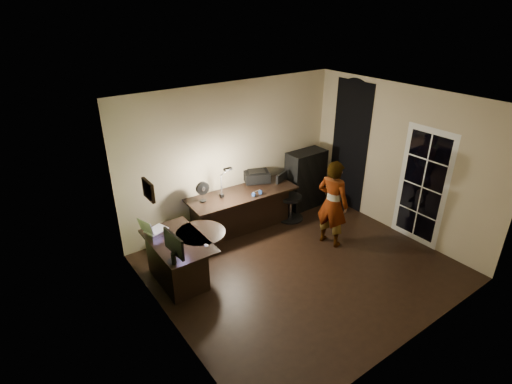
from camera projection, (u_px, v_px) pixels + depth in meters
floor at (301, 267)px, 6.56m from camera, size 4.50×4.00×0.01m
ceiling at (310, 103)px, 5.38m from camera, size 4.50×4.00×0.01m
wall_back at (233, 155)px, 7.43m from camera, size 4.50×0.01×2.70m
wall_front at (425, 257)px, 4.51m from camera, size 4.50×0.01×2.70m
wall_left at (165, 242)px, 4.79m from camera, size 0.01×4.00×2.70m
wall_right at (399, 161)px, 7.16m from camera, size 0.01×4.00×2.70m
green_wall_overlay at (166, 241)px, 4.79m from camera, size 0.00×4.00×2.70m
arched_doorway at (349, 146)px, 8.01m from camera, size 0.01×0.90×2.60m
french_door at (422, 187)px, 6.88m from camera, size 0.02×0.92×2.10m
framed_picture at (148, 190)px, 4.91m from camera, size 0.04×0.30×0.25m
desk_left at (180, 260)px, 6.12m from camera, size 0.78×1.26×0.72m
desk_right at (243, 211)px, 7.46m from camera, size 2.10×0.82×0.77m
cabinet at (305, 179)px, 8.24m from camera, size 0.81×0.41×1.22m
laptop_stand at (157, 233)px, 6.07m from camera, size 0.27×0.23×0.10m
laptop at (155, 224)px, 6.00m from camera, size 0.41×0.39×0.23m
monitor at (173, 252)px, 5.43m from camera, size 0.13×0.49×0.32m
mouse at (206, 246)px, 5.83m from camera, size 0.08×0.10×0.03m
phone at (187, 239)px, 6.01m from camera, size 0.09×0.15×0.01m
pen at (198, 227)px, 6.32m from camera, size 0.07×0.14×0.01m
speaker at (174, 259)px, 5.41m from camera, size 0.08×0.08×0.18m
notepad at (183, 251)px, 5.73m from camera, size 0.17×0.23×0.01m
desk_fan at (203, 191)px, 6.90m from camera, size 0.24×0.14×0.37m
headphones at (257, 193)px, 7.17m from camera, size 0.20×0.11×0.09m
printer at (257, 176)px, 7.70m from camera, size 0.58×0.52×0.21m
desk_lamp at (221, 180)px, 6.96m from camera, size 0.25×0.34×0.68m
office_chair at (291, 197)px, 7.81m from camera, size 0.69×0.69×0.94m
person at (333, 204)px, 6.88m from camera, size 0.51×0.64×1.58m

